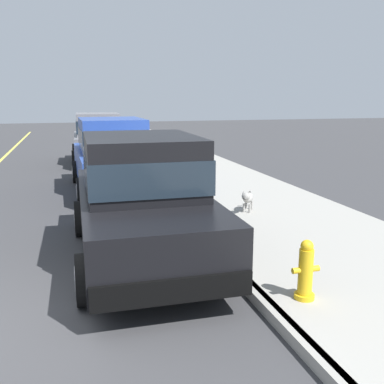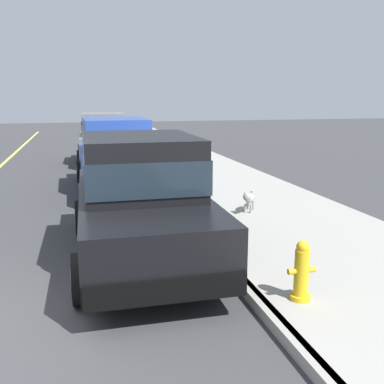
{
  "view_description": "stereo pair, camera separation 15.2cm",
  "coord_description": "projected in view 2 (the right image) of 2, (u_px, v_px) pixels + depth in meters",
  "views": [
    {
      "loc": [
        1.09,
        -4.62,
        2.47
      ],
      "look_at": [
        3.09,
        2.53,
        0.85
      ],
      "focal_mm": 40.89,
      "sensor_mm": 36.0,
      "label": 1
    },
    {
      "loc": [
        1.23,
        -4.66,
        2.47
      ],
      "look_at": [
        3.09,
        2.53,
        0.85
      ],
      "focal_mm": 40.89,
      "sensor_mm": 36.0,
      "label": 2
    }
  ],
  "objects": [
    {
      "name": "sidewalk",
      "position": [
        378.0,
        280.0,
        5.84
      ],
      "size": [
        3.6,
        64.0,
        0.14
      ],
      "primitive_type": "cube",
      "color": "#99968E",
      "rests_on": "ground"
    },
    {
      "name": "dog_grey",
      "position": [
        249.0,
        198.0,
        8.98
      ],
      "size": [
        0.46,
        0.67,
        0.49
      ],
      "color": "#999691",
      "rests_on": "sidewalk"
    },
    {
      "name": "car_blue_sedan",
      "position": [
        116.0,
        154.0,
        11.62
      ],
      "size": [
        2.12,
        4.64,
        1.92
      ],
      "color": "#28479E",
      "rests_on": "ground"
    },
    {
      "name": "car_grey_hatchback",
      "position": [
        103.0,
        137.0,
        16.45
      ],
      "size": [
        2.01,
        3.83,
        1.88
      ],
      "color": "slate",
      "rests_on": "ground"
    },
    {
      "name": "car_black_sedan",
      "position": [
        140.0,
        197.0,
        6.64
      ],
      "size": [
        2.08,
        4.62,
        1.92
      ],
      "color": "black",
      "rests_on": "ground"
    },
    {
      "name": "fire_hydrant",
      "position": [
        301.0,
        273.0,
        5.07
      ],
      "size": [
        0.34,
        0.24,
        0.72
      ],
      "color": "gold",
      "rests_on": "sidewalk"
    },
    {
      "name": "curb",
      "position": [
        252.0,
        295.0,
        5.4
      ],
      "size": [
        0.16,
        64.0,
        0.14
      ],
      "primitive_type": "cube",
      "color": "gray",
      "rests_on": "ground"
    }
  ]
}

